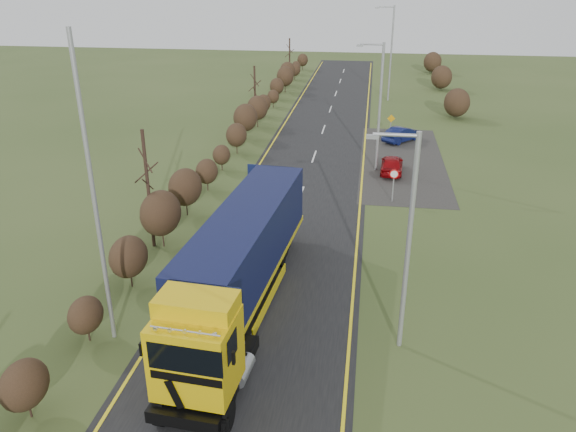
{
  "coord_description": "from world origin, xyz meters",
  "views": [
    {
      "loc": [
        3.96,
        -20.25,
        12.79
      ],
      "look_at": [
        0.38,
        4.02,
        2.07
      ],
      "focal_mm": 35.0,
      "sensor_mm": 36.0,
      "label": 1
    }
  ],
  "objects_px": {
    "lorry": "(240,260)",
    "car_red_hatchback": "(392,164)",
    "car_blue_sedan": "(402,134)",
    "speed_sign": "(394,180)",
    "streetlight_near": "(407,237)"
  },
  "relations": [
    {
      "from": "car_red_hatchback",
      "to": "speed_sign",
      "type": "height_order",
      "value": "speed_sign"
    },
    {
      "from": "lorry",
      "to": "car_red_hatchback",
      "type": "bearing_deg",
      "value": 75.13
    },
    {
      "from": "car_blue_sedan",
      "to": "speed_sign",
      "type": "height_order",
      "value": "speed_sign"
    },
    {
      "from": "car_red_hatchback",
      "to": "speed_sign",
      "type": "bearing_deg",
      "value": 92.53
    },
    {
      "from": "car_blue_sedan",
      "to": "car_red_hatchback",
      "type": "bearing_deg",
      "value": 122.23
    },
    {
      "from": "lorry",
      "to": "car_red_hatchback",
      "type": "height_order",
      "value": "lorry"
    },
    {
      "from": "lorry",
      "to": "streetlight_near",
      "type": "xyz_separation_m",
      "value": [
        6.25,
        -1.5,
        2.2
      ]
    },
    {
      "from": "lorry",
      "to": "car_blue_sedan",
      "type": "xyz_separation_m",
      "value": [
        7.44,
        26.23,
        -1.67
      ]
    },
    {
      "from": "lorry",
      "to": "speed_sign",
      "type": "bearing_deg",
      "value": 68.18
    },
    {
      "from": "lorry",
      "to": "car_blue_sedan",
      "type": "distance_m",
      "value": 27.32
    },
    {
      "from": "car_blue_sedan",
      "to": "speed_sign",
      "type": "bearing_deg",
      "value": 124.72
    },
    {
      "from": "streetlight_near",
      "to": "car_blue_sedan",
      "type": "bearing_deg",
      "value": 87.54
    },
    {
      "from": "car_red_hatchback",
      "to": "car_blue_sedan",
      "type": "height_order",
      "value": "car_red_hatchback"
    },
    {
      "from": "streetlight_near",
      "to": "speed_sign",
      "type": "distance_m",
      "value": 14.68
    },
    {
      "from": "speed_sign",
      "to": "car_blue_sedan",
      "type": "bearing_deg",
      "value": 85.55
    }
  ]
}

